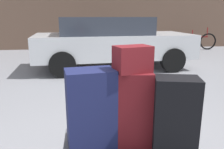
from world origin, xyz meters
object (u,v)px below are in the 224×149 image
(suitcase_maroon_front_right, at_px, (131,109))
(suitcase_black_front_left, at_px, (175,116))
(parked_car, at_px, (111,41))
(bollard_kerb_near, at_px, (158,50))
(bollard_kerb_mid, at_px, (193,49))
(bicycle_leaning, at_px, (196,41))
(suitcase_navy_rear_right, at_px, (91,109))
(duffel_bag_maroon_topmost_pile, at_px, (133,59))

(suitcase_maroon_front_right, distance_m, suitcase_black_front_left, 0.37)
(parked_car, height_order, bollard_kerb_near, parked_car)
(bollard_kerb_near, distance_m, bollard_kerb_mid, 1.32)
(bicycle_leaning, bearing_deg, suitcase_black_front_left, -118.05)
(parked_car, bearing_deg, bollard_kerb_mid, 23.03)
(suitcase_navy_rear_right, xyz_separation_m, duffel_bag_maroon_topmost_pile, (0.35, -0.01, 0.42))
(suitcase_navy_rear_right, height_order, bollard_kerb_near, suitcase_navy_rear_right)
(parked_car, xyz_separation_m, bollard_kerb_mid, (3.13, 1.33, -0.46))
(duffel_bag_maroon_topmost_pile, xyz_separation_m, bollard_kerb_near, (2.19, 5.94, -0.81))
(bollard_kerb_near, height_order, bollard_kerb_mid, same)
(parked_car, bearing_deg, suitcase_navy_rear_right, -99.10)
(duffel_bag_maroon_topmost_pile, relative_size, bollard_kerb_near, 0.49)
(suitcase_black_front_left, relative_size, bicycle_leaning, 0.37)
(duffel_bag_maroon_topmost_pile, bearing_deg, bollard_kerb_mid, 43.84)
(suitcase_black_front_left, height_order, bollard_kerb_mid, suitcase_black_front_left)
(duffel_bag_maroon_topmost_pile, height_order, bollard_kerb_near, duffel_bag_maroon_topmost_pile)
(duffel_bag_maroon_topmost_pile, xyz_separation_m, parked_car, (0.39, 4.61, -0.34))
(suitcase_navy_rear_right, xyz_separation_m, parked_car, (0.74, 4.60, 0.08))
(bollard_kerb_near, bearing_deg, suitcase_maroon_front_right, -110.28)
(suitcase_black_front_left, relative_size, bollard_kerb_near, 1.08)
(duffel_bag_maroon_topmost_pile, bearing_deg, suitcase_black_front_left, -44.61)
(suitcase_maroon_front_right, xyz_separation_m, duffel_bag_maroon_topmost_pile, (0.00, 0.00, 0.44))
(suitcase_black_front_left, distance_m, bollard_kerb_mid, 6.91)
(bicycle_leaning, distance_m, bollard_kerb_mid, 2.09)
(duffel_bag_maroon_topmost_pile, relative_size, parked_car, 0.07)
(suitcase_black_front_left, relative_size, duffel_bag_maroon_topmost_pile, 2.20)
(bicycle_leaning, bearing_deg, suitcase_maroon_front_right, -120.40)
(bicycle_leaning, bearing_deg, parked_car, -142.90)
(suitcase_maroon_front_right, height_order, bollard_kerb_mid, suitcase_maroon_front_right)
(duffel_bag_maroon_topmost_pile, height_order, bollard_kerb_mid, duffel_bag_maroon_topmost_pile)
(suitcase_navy_rear_right, height_order, duffel_bag_maroon_topmost_pile, duffel_bag_maroon_topmost_pile)
(suitcase_black_front_left, bearing_deg, suitcase_maroon_front_right, 164.16)
(suitcase_black_front_left, height_order, parked_car, parked_car)
(suitcase_black_front_left, distance_m, suitcase_navy_rear_right, 0.70)
(suitcase_black_front_left, bearing_deg, bicycle_leaning, 75.21)
(suitcase_navy_rear_right, relative_size, parked_car, 0.15)
(suitcase_maroon_front_right, height_order, bollard_kerb_near, suitcase_maroon_front_right)
(bollard_kerb_near, bearing_deg, bicycle_leaning, 37.63)
(bicycle_leaning, xyz_separation_m, bollard_kerb_near, (-2.35, -1.81, -0.08))
(suitcase_black_front_left, height_order, bollard_kerb_near, suitcase_black_front_left)
(suitcase_maroon_front_right, xyz_separation_m, suitcase_navy_rear_right, (-0.35, 0.01, 0.01))
(parked_car, xyz_separation_m, bicycle_leaning, (4.16, 3.14, -0.39))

